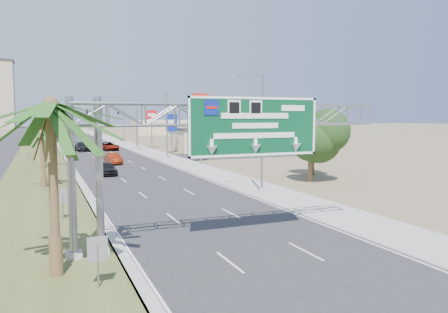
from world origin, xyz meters
The scene contains 28 objects.
road centered at (0.00, 110.00, 0.01)m, with size 12.00×300.00×0.02m, color #28282B.
sidewalk_right centered at (8.50, 110.00, 0.05)m, with size 4.00×300.00×0.10m, color #9E9B93.
median_grass centered at (-10.00, 110.00, 0.06)m, with size 7.00×300.00×0.12m, color #3F4E22.
opposing_road centered at (-17.00, 110.00, 0.01)m, with size 8.00×300.00×0.02m, color #28282B.
sign_gantry centered at (-1.06, 9.93, 6.06)m, with size 16.75×1.24×7.50m.
palm_near centered at (-9.20, 8.00, 6.93)m, with size 5.70×5.70×8.35m.
palm_row_b centered at (-9.50, 32.00, 4.90)m, with size 3.99×3.99×5.95m.
palm_row_c centered at (-9.50, 48.00, 5.66)m, with size 3.99×3.99×6.75m.
palm_row_d centered at (-9.50, 66.00, 4.42)m, with size 3.99×3.99×5.45m.
palm_row_e centered at (-9.50, 85.00, 5.09)m, with size 3.99×3.99×6.15m.
palm_row_f centered at (-9.50, 110.00, 4.71)m, with size 3.99×3.99×5.75m.
streetlight_near centered at (7.30, 22.00, 4.69)m, with size 3.27×0.44×10.00m.
streetlight_mid centered at (7.30, 52.00, 4.69)m, with size 3.27×0.44×10.00m.
streetlight_far centered at (7.30, 88.00, 4.69)m, with size 3.27×0.44×10.00m.
signal_mast centered at (5.17, 71.97, 4.85)m, with size 10.28×0.71×8.00m.
store_building centered at (22.00, 66.00, 2.00)m, with size 18.00×10.00×4.00m, color #C9BA87.
oak_near centered at (15.00, 26.00, 4.53)m, with size 4.50×4.50×6.80m.
oak_far centered at (18.00, 30.00, 3.82)m, with size 3.50×3.50×5.60m.
median_signback_a centered at (-7.80, 6.00, 1.45)m, with size 0.75×0.08×2.08m.
median_signback_b centered at (-8.50, 18.00, 1.45)m, with size 0.75×0.08×2.08m.
building_distant_right centered at (30.00, 140.00, 2.50)m, with size 20.00×12.00×5.00m, color #C9BA87.
car_left_lane centered at (-3.05, 38.65, 0.72)m, with size 1.71×4.25×1.45m, color black.
car_mid_lane centered at (-0.68, 49.67, 0.75)m, with size 1.59×4.57×1.51m, color maroon.
car_right_lane centered at (2.27, 73.87, 0.78)m, with size 2.60×5.64×1.57m, color gray.
car_far centered at (-2.58, 73.84, 0.81)m, with size 2.28×5.61×1.63m, color black.
pole_sign_red_near centered at (10.10, 44.50, 7.69)m, with size 2.40×0.87×9.70m.
pole_sign_blue centered at (11.19, 62.38, 5.11)m, with size 2.02×0.59×7.05m.
pole_sign_red_far centered at (10.66, 74.81, 6.15)m, with size 2.22×0.49×7.82m.
Camera 1 is at (-9.58, -10.42, 6.55)m, focal length 35.00 mm.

